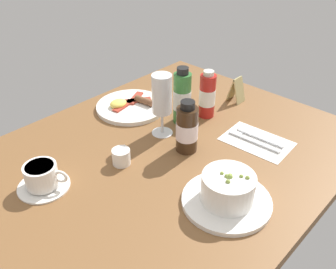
{
  "coord_description": "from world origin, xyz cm",
  "views": [
    {
      "loc": [
        -59.44,
        -58.11,
        61.73
      ],
      "look_at": [
        1.38,
        -0.99,
        6.67
      ],
      "focal_mm": 39.53,
      "sensor_mm": 36.0,
      "label": 1
    }
  ],
  "objects_px": {
    "porridge_bowl": "(228,191)",
    "creamer_jug": "(121,156)",
    "sauce_bottle_brown": "(187,129)",
    "sauce_bottle_green": "(182,98)",
    "menu_card": "(236,89)",
    "cutlery_setting": "(256,140)",
    "coffee_cup": "(42,177)",
    "wine_glass": "(162,97)",
    "breakfast_plate": "(131,106)",
    "sauce_bottle_red": "(207,96)"
  },
  "relations": [
    {
      "from": "sauce_bottle_red",
      "to": "sauce_bottle_brown",
      "type": "bearing_deg",
      "value": -157.61
    },
    {
      "from": "sauce_bottle_red",
      "to": "coffee_cup",
      "type": "bearing_deg",
      "value": 172.33
    },
    {
      "from": "creamer_jug",
      "to": "menu_card",
      "type": "height_order",
      "value": "menu_card"
    },
    {
      "from": "porridge_bowl",
      "to": "sauce_bottle_red",
      "type": "distance_m",
      "value": 0.41
    },
    {
      "from": "coffee_cup",
      "to": "breakfast_plate",
      "type": "height_order",
      "value": "coffee_cup"
    },
    {
      "from": "wine_glass",
      "to": "sauce_bottle_green",
      "type": "relative_size",
      "value": 1.04
    },
    {
      "from": "cutlery_setting",
      "to": "coffee_cup",
      "type": "height_order",
      "value": "coffee_cup"
    },
    {
      "from": "porridge_bowl",
      "to": "sauce_bottle_red",
      "type": "relative_size",
      "value": 1.35
    },
    {
      "from": "porridge_bowl",
      "to": "creamer_jug",
      "type": "relative_size",
      "value": 3.61
    },
    {
      "from": "creamer_jug",
      "to": "sauce_bottle_brown",
      "type": "distance_m",
      "value": 0.19
    },
    {
      "from": "breakfast_plate",
      "to": "sauce_bottle_red",
      "type": "bearing_deg",
      "value": -57.28
    },
    {
      "from": "wine_glass",
      "to": "sauce_bottle_red",
      "type": "distance_m",
      "value": 0.18
    },
    {
      "from": "sauce_bottle_brown",
      "to": "porridge_bowl",
      "type": "bearing_deg",
      "value": -115.32
    },
    {
      "from": "sauce_bottle_brown",
      "to": "creamer_jug",
      "type": "bearing_deg",
      "value": 153.13
    },
    {
      "from": "porridge_bowl",
      "to": "menu_card",
      "type": "relative_size",
      "value": 2.41
    },
    {
      "from": "sauce_bottle_brown",
      "to": "coffee_cup",
      "type": "bearing_deg",
      "value": 157.3
    },
    {
      "from": "creamer_jug",
      "to": "sauce_bottle_green",
      "type": "height_order",
      "value": "sauce_bottle_green"
    },
    {
      "from": "creamer_jug",
      "to": "menu_card",
      "type": "bearing_deg",
      "value": -2.18
    },
    {
      "from": "sauce_bottle_brown",
      "to": "menu_card",
      "type": "xyz_separation_m",
      "value": [
        0.34,
        0.07,
        -0.03
      ]
    },
    {
      "from": "sauce_bottle_green",
      "to": "coffee_cup",
      "type": "bearing_deg",
      "value": 175.07
    },
    {
      "from": "sauce_bottle_red",
      "to": "sauce_bottle_green",
      "type": "distance_m",
      "value": 0.09
    },
    {
      "from": "creamer_jug",
      "to": "sauce_bottle_red",
      "type": "distance_m",
      "value": 0.36
    },
    {
      "from": "wine_glass",
      "to": "menu_card",
      "type": "distance_m",
      "value": 0.34
    },
    {
      "from": "coffee_cup",
      "to": "sauce_bottle_green",
      "type": "xyz_separation_m",
      "value": [
        0.47,
        -0.04,
        0.05
      ]
    },
    {
      "from": "coffee_cup",
      "to": "porridge_bowl",
      "type": "bearing_deg",
      "value": -53.99
    },
    {
      "from": "porridge_bowl",
      "to": "breakfast_plate",
      "type": "distance_m",
      "value": 0.53
    },
    {
      "from": "creamer_jug",
      "to": "wine_glass",
      "type": "relative_size",
      "value": 0.31
    },
    {
      "from": "porridge_bowl",
      "to": "creamer_jug",
      "type": "xyz_separation_m",
      "value": [
        -0.07,
        0.3,
        -0.01
      ]
    },
    {
      "from": "breakfast_plate",
      "to": "menu_card",
      "type": "height_order",
      "value": "menu_card"
    },
    {
      "from": "wine_glass",
      "to": "breakfast_plate",
      "type": "height_order",
      "value": "wine_glass"
    },
    {
      "from": "creamer_jug",
      "to": "sauce_bottle_green",
      "type": "bearing_deg",
      "value": 5.55
    },
    {
      "from": "menu_card",
      "to": "creamer_jug",
      "type": "bearing_deg",
      "value": 177.82
    },
    {
      "from": "creamer_jug",
      "to": "breakfast_plate",
      "type": "distance_m",
      "value": 0.3
    },
    {
      "from": "porridge_bowl",
      "to": "sauce_bottle_brown",
      "type": "height_order",
      "value": "sauce_bottle_brown"
    },
    {
      "from": "sauce_bottle_red",
      "to": "menu_card",
      "type": "bearing_deg",
      "value": -4.6
    },
    {
      "from": "cutlery_setting",
      "to": "breakfast_plate",
      "type": "xyz_separation_m",
      "value": [
        -0.12,
        0.42,
        0.01
      ]
    },
    {
      "from": "cutlery_setting",
      "to": "coffee_cup",
      "type": "distance_m",
      "value": 0.6
    },
    {
      "from": "wine_glass",
      "to": "sauce_bottle_brown",
      "type": "distance_m",
      "value": 0.12
    },
    {
      "from": "sauce_bottle_green",
      "to": "sauce_bottle_red",
      "type": "bearing_deg",
      "value": -22.24
    },
    {
      "from": "cutlery_setting",
      "to": "sauce_bottle_brown",
      "type": "relative_size",
      "value": 1.31
    },
    {
      "from": "sauce_bottle_green",
      "to": "breakfast_plate",
      "type": "bearing_deg",
      "value": 106.95
    },
    {
      "from": "sauce_bottle_green",
      "to": "menu_card",
      "type": "xyz_separation_m",
      "value": [
        0.23,
        -0.05,
        -0.04
      ]
    },
    {
      "from": "sauce_bottle_green",
      "to": "menu_card",
      "type": "relative_size",
      "value": 2.09
    },
    {
      "from": "creamer_jug",
      "to": "breakfast_plate",
      "type": "xyz_separation_m",
      "value": [
        0.22,
        0.21,
        -0.01
      ]
    },
    {
      "from": "porridge_bowl",
      "to": "sauce_bottle_brown",
      "type": "distance_m",
      "value": 0.24
    },
    {
      "from": "sauce_bottle_brown",
      "to": "sauce_bottle_green",
      "type": "xyz_separation_m",
      "value": [
        0.11,
        0.11,
        0.01
      ]
    },
    {
      "from": "porridge_bowl",
      "to": "breakfast_plate",
      "type": "bearing_deg",
      "value": 73.32
    },
    {
      "from": "coffee_cup",
      "to": "wine_glass",
      "type": "height_order",
      "value": "wine_glass"
    },
    {
      "from": "cutlery_setting",
      "to": "wine_glass",
      "type": "bearing_deg",
      "value": 124.22
    },
    {
      "from": "coffee_cup",
      "to": "cutlery_setting",
      "type": "bearing_deg",
      "value": -27.13
    }
  ]
}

